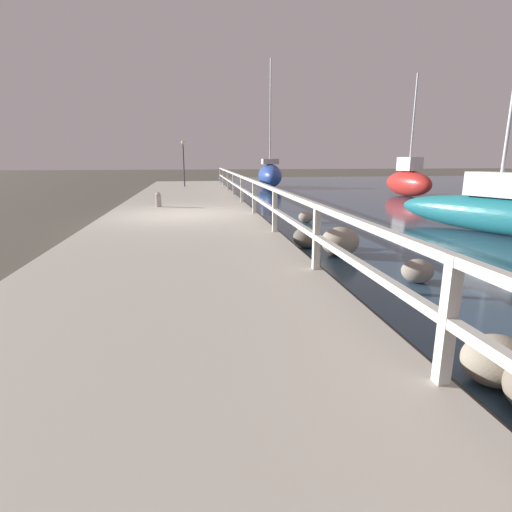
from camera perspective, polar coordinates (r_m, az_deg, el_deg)
ground_plane at (r=12.36m, az=-10.47°, el=4.38°), size 120.00×120.00×0.00m
dock_walkway at (r=12.34m, az=-10.51°, el=5.12°), size 4.62×36.00×0.32m
railing at (r=12.37m, az=-0.27°, el=9.32°), size 0.10×32.50×1.00m
boulder_mid_strip at (r=9.10m, az=7.30°, el=2.67°), size 0.63×0.57×0.48m
boulder_upstream at (r=12.70m, az=7.13°, el=5.54°), size 0.46×0.41×0.35m
boulder_downstream at (r=4.25m, az=31.14°, el=-12.68°), size 0.61×0.55×0.46m
boulder_near_dock at (r=7.00m, az=22.07°, el=-1.99°), size 0.52×0.47×0.39m
boulder_far_strip at (r=8.47m, az=11.93°, el=2.06°), size 0.79×0.71×0.59m
mooring_bollard at (r=14.44m, az=-13.78°, el=7.86°), size 0.20×0.20×0.51m
dock_lamp at (r=24.54m, az=-10.34°, el=14.03°), size 0.22×0.22×2.65m
sailboat_red at (r=22.92m, az=20.92°, el=9.97°), size 1.63×3.58×6.08m
sailboat_teal at (r=12.47m, az=31.15°, el=5.55°), size 3.12×5.83×6.81m
sailboat_blue at (r=27.94m, az=1.99°, el=11.51°), size 1.64×3.77×8.23m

